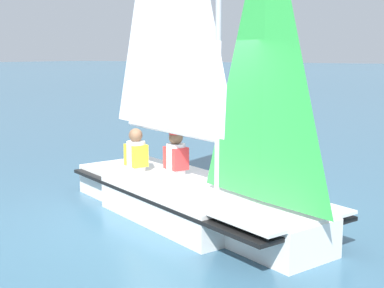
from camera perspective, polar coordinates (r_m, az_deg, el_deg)
name	(u,v)px	position (r m, az deg, el deg)	size (l,w,h in m)	color
ground_plane	(192,217)	(7.82, 0.00, -7.77)	(260.00, 260.00, 0.00)	#38607A
sailboat_main	(190,159)	(7.64, -0.17, -1.66)	(4.81, 3.05, 6.23)	white
sailor_helm	(176,164)	(8.36, -1.72, -2.16)	(0.41, 0.38, 1.16)	black
sailor_crew	(136,162)	(8.64, -5.98, -1.90)	(0.41, 0.38, 1.16)	black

